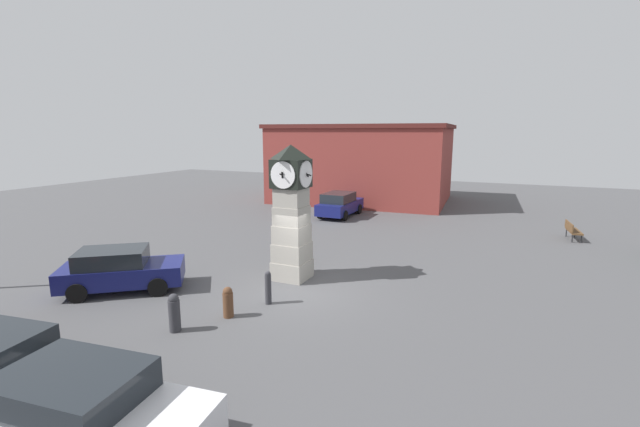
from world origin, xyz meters
TOP-DOWN VIEW (x-y plane):
  - ground_plane at (0.00, 0.00)m, footprint 74.32×74.32m
  - clock_tower at (-0.88, 1.07)m, footprint 1.54×1.57m
  - bollard_near_tower at (-1.77, -4.13)m, footprint 0.32×0.32m
  - bollard_mid_row at (-0.99, -2.76)m, footprint 0.31×0.31m
  - bollard_far_row at (-0.42, -1.41)m, footprint 0.20×0.20m
  - car_by_building at (0.24, -8.33)m, footprint 4.32×2.35m
  - car_silver_hatch at (-5.68, -2.52)m, footprint 4.21×3.78m
  - car_end_of_row at (-3.76, 13.01)m, footprint 1.92×4.20m
  - bench at (9.37, 12.20)m, footprint 0.71×1.65m
  - warehouse_blue_far at (-4.65, 20.31)m, footprint 13.95×10.68m

SIDE VIEW (x-z plane):
  - ground_plane at x=0.00m, z-range 0.00..0.00m
  - bollard_mid_row at x=-0.99m, z-range 0.00..0.94m
  - bench at x=9.37m, z-range 0.07..0.97m
  - bollard_near_tower at x=-1.77m, z-range 0.01..1.10m
  - bollard_far_row at x=-0.42m, z-range 0.01..1.10m
  - car_silver_hatch at x=-5.68m, z-range 0.01..1.50m
  - car_by_building at x=0.24m, z-range 0.02..1.56m
  - car_end_of_row at x=-3.76m, z-range 0.01..1.58m
  - clock_tower at x=-0.88m, z-range 0.01..5.00m
  - warehouse_blue_far at x=-4.65m, z-range 0.01..5.99m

